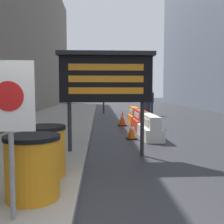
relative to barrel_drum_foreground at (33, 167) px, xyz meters
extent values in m
cylinder|color=orange|center=(0.00, 0.00, -0.03)|extent=(0.76, 0.76, 0.85)
cylinder|color=black|center=(0.00, 0.00, 0.42)|extent=(0.79, 0.79, 0.06)
cylinder|color=orange|center=(-0.05, 0.97, -0.03)|extent=(0.76, 0.76, 0.85)
cylinder|color=black|center=(-0.05, 0.97, 0.42)|extent=(0.79, 0.79, 0.06)
cylinder|color=gray|center=(-0.08, -0.62, 0.28)|extent=(0.06, 0.06, 1.47)
cube|color=white|center=(-0.08, -0.64, 1.01)|extent=(0.58, 0.04, 0.81)
cylinder|color=red|center=(-0.08, -0.66, 1.01)|extent=(0.35, 0.01, 0.35)
cylinder|color=#28282B|center=(0.20, 2.91, 0.10)|extent=(0.10, 0.10, 1.38)
cylinder|color=#28282B|center=(2.04, 2.91, 0.10)|extent=(0.10, 0.10, 1.38)
cube|color=black|center=(1.12, 2.91, 1.36)|extent=(2.31, 0.24, 1.15)
cube|color=#28282B|center=(1.12, 2.84, 1.99)|extent=(2.43, 0.34, 0.10)
cube|color=orange|center=(1.12, 2.78, 1.65)|extent=(1.84, 0.02, 0.16)
cube|color=orange|center=(1.12, 2.78, 1.36)|extent=(1.84, 0.02, 0.16)
cube|color=orange|center=(1.12, 2.78, 1.08)|extent=(1.84, 0.02, 0.16)
cube|color=silver|center=(2.73, 5.37, -0.39)|extent=(0.62, 1.94, 0.41)
cube|color=silver|center=(2.73, 5.37, 0.03)|extent=(0.37, 1.94, 0.41)
cube|color=white|center=(2.53, 5.37, 0.03)|extent=(0.02, 1.55, 0.21)
cube|color=red|center=(2.73, 7.50, -0.38)|extent=(0.55, 1.78, 0.42)
cube|color=red|center=(2.73, 7.50, 0.03)|extent=(0.33, 1.78, 0.42)
cube|color=white|center=(2.55, 7.50, 0.03)|extent=(0.02, 1.43, 0.21)
cube|color=orange|center=(2.73, 9.56, -0.39)|extent=(0.51, 1.65, 0.42)
cube|color=orange|center=(2.73, 9.56, 0.03)|extent=(0.31, 1.65, 0.42)
cube|color=white|center=(2.57, 9.56, 0.03)|extent=(0.02, 1.32, 0.21)
cube|color=black|center=(2.05, 8.74, -0.57)|extent=(0.41, 0.41, 0.04)
cone|color=#EA560F|center=(2.05, 8.74, -0.20)|extent=(0.33, 0.33, 0.70)
cylinder|color=white|center=(2.05, 8.74, -0.17)|extent=(0.19, 0.19, 0.10)
cube|color=black|center=(3.23, 10.22, -0.57)|extent=(0.36, 0.36, 0.04)
cone|color=#EA560F|center=(3.23, 10.22, -0.25)|extent=(0.29, 0.29, 0.61)
cylinder|color=white|center=(3.23, 10.22, -0.22)|extent=(0.17, 0.17, 0.09)
cube|color=black|center=(2.06, 5.24, -0.57)|extent=(0.37, 0.37, 0.04)
cone|color=#EA560F|center=(2.06, 5.24, -0.25)|extent=(0.29, 0.29, 0.61)
cylinder|color=white|center=(2.06, 5.24, -0.22)|extent=(0.17, 0.17, 0.09)
cylinder|color=#2D2D30|center=(1.27, 15.69, 1.65)|extent=(0.12, 0.12, 4.49)
cube|color=black|center=(1.27, 15.53, 3.48)|extent=(0.28, 0.28, 0.84)
sphere|color=#360605|center=(1.27, 15.38, 3.76)|extent=(0.15, 0.15, 0.15)
sphere|color=gold|center=(1.27, 15.38, 3.48)|extent=(0.15, 0.15, 0.15)
sphere|color=black|center=(1.27, 15.38, 3.20)|extent=(0.15, 0.15, 0.15)
cylinder|color=#333338|center=(2.99, 8.14, -0.21)|extent=(0.13, 0.13, 0.77)
cylinder|color=#333338|center=(3.14, 8.14, -0.21)|extent=(0.13, 0.13, 0.77)
cube|color=#232838|center=(3.07, 8.14, 0.48)|extent=(0.41, 0.49, 0.61)
sphere|color=gray|center=(3.07, 8.14, 0.90)|extent=(0.21, 0.21, 0.21)
cylinder|color=#333338|center=(4.37, 13.90, -0.16)|extent=(0.14, 0.14, 0.87)
cylinder|color=#333338|center=(4.53, 13.90, -0.16)|extent=(0.14, 0.14, 0.87)
cube|color=#232838|center=(4.45, 13.90, 0.62)|extent=(0.29, 0.48, 0.69)
sphere|color=tan|center=(4.45, 13.90, 1.08)|extent=(0.24, 0.24, 0.24)
camera|label=1|loc=(0.95, -3.69, 1.07)|focal=42.00mm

